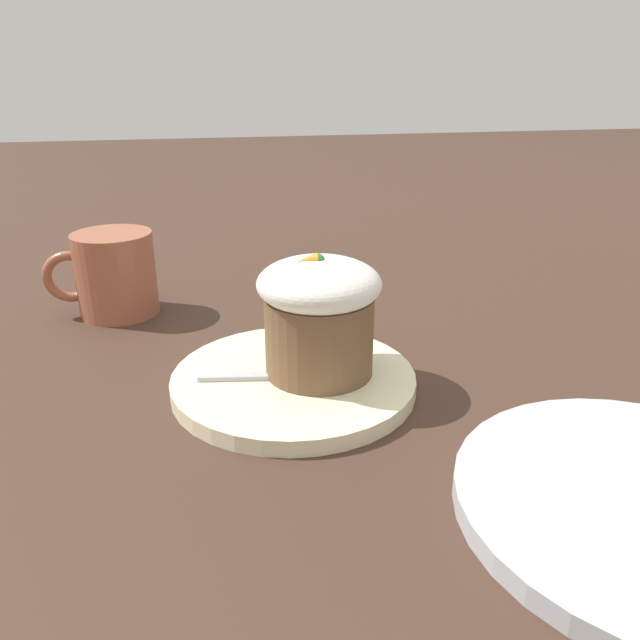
% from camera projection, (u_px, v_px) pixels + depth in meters
% --- Properties ---
extents(ground_plane, '(4.00, 4.00, 0.00)m').
position_uv_depth(ground_plane, '(294.00, 388.00, 0.52)').
color(ground_plane, '#3D281E').
extents(dessert_plate, '(0.20, 0.20, 0.01)m').
position_uv_depth(dessert_plate, '(294.00, 381.00, 0.52)').
color(dessert_plate, beige).
rests_on(dessert_plate, ground_plane).
extents(carrot_cake, '(0.10, 0.10, 0.10)m').
position_uv_depth(carrot_cake, '(320.00, 314.00, 0.50)').
color(carrot_cake, brown).
rests_on(carrot_cake, dessert_plate).
extents(spoon, '(0.11, 0.04, 0.01)m').
position_uv_depth(spoon, '(292.00, 375.00, 0.50)').
color(spoon, '#B7B7BC').
rests_on(spoon, dessert_plate).
extents(coffee_cup, '(0.12, 0.08, 0.09)m').
position_uv_depth(coffee_cup, '(114.00, 274.00, 0.66)').
color(coffee_cup, '#9E563D').
rests_on(coffee_cup, ground_plane).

